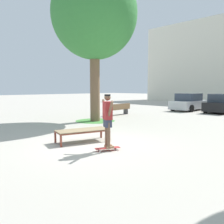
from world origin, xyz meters
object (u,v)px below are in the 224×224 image
at_px(skater, 108,117).
at_px(car_black, 222,104).
at_px(skateboard, 108,148).
at_px(tree_near_left, 94,15).
at_px(car_silver, 189,103).
at_px(skate_box, 83,131).
at_px(park_bench, 118,109).

relative_size(skater, car_black, 0.40).
relative_size(skateboard, tree_near_left, 0.09).
bearing_deg(car_black, skater, -81.78).
bearing_deg(skater, skateboard, -115.54).
height_order(car_silver, car_black, same).
xyz_separation_m(skater, tree_near_left, (-5.48, 4.11, 5.10)).
relative_size(skate_box, car_black, 0.48).
height_order(skate_box, car_black, car_black).
height_order(skate_box, skater, skater).
bearing_deg(skate_box, skater, -6.45).
height_order(car_silver, park_bench, car_silver).
bearing_deg(car_black, tree_near_left, -107.62).
distance_m(skate_box, car_black, 14.54).
relative_size(skate_box, car_silver, 0.48).
bearing_deg(park_bench, skater, -47.59).
distance_m(skateboard, skater, 0.99).
relative_size(skateboard, park_bench, 0.33).
xyz_separation_m(car_black, park_bench, (-4.51, -7.44, -0.24)).
distance_m(skate_box, tree_near_left, 8.03).
bearing_deg(park_bench, skateboard, -47.60).
relative_size(tree_near_left, car_silver, 2.09).
relative_size(tree_near_left, car_black, 2.07).
bearing_deg(skater, skate_box, 173.55).
bearing_deg(tree_near_left, car_black, 72.38).
height_order(skateboard, skater, skater).
distance_m(skater, park_bench, 9.85).
height_order(skateboard, park_bench, park_bench).
xyz_separation_m(tree_near_left, park_bench, (-1.15, 3.14, -5.73)).
relative_size(skate_box, tree_near_left, 0.23).
height_order(skate_box, skateboard, skate_box).
bearing_deg(car_silver, skater, -71.35).
xyz_separation_m(skater, car_black, (-2.12, 14.69, -0.38)).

